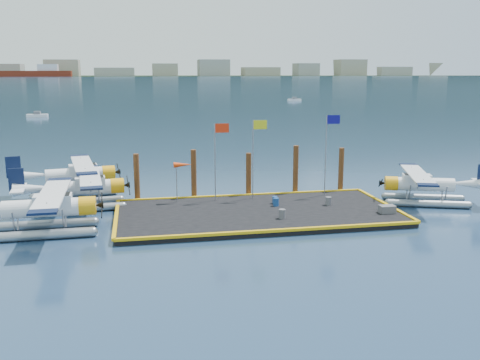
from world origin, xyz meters
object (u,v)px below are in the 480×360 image
Objects in this scene: drum_2 at (276,202)px; drum_5 at (275,200)px; seaplane_c at (78,177)px; drum_3 at (282,214)px; flagpole_red at (218,150)px; piling_3 at (296,171)px; seaplane_d at (421,186)px; flagpole_yellow at (255,147)px; windsock at (182,166)px; seaplane_a at (47,211)px; seaplane_b at (85,190)px; piling_1 at (194,176)px; piling_2 at (249,176)px; flagpole_blue at (328,143)px; crate at (387,209)px; piling_4 at (341,171)px; piling_0 at (137,179)px.

drum_2 is 1.10× the size of drum_5.
seaplane_c is 15.48× the size of drum_3.
flagpole_red reaches higher than piling_3.
seaplane_d is at bearing -0.41° from drum_2.
windsock is (-5.73, 0.00, -1.28)m from flagpole_yellow.
seaplane_a is 1.01× the size of seaplane_c.
seaplane_b is 8.45m from piling_1.
piling_2 reaches higher than drum_2.
flagpole_red reaches higher than seaplane_a.
piling_1 is at bearing 122.94° from seaplane_a.
seaplane_b is 15.29m from drum_3.
drum_5 is at bearing 81.99° from drum_3.
flagpole_blue reaches higher than drum_5.
crate is at bearing -42.58° from piling_2.
seaplane_b is 2.23× the size of piling_3.
windsock reaches higher than drum_3.
seaplane_b is 14.76× the size of drum_3.
seaplane_c is at bearing 168.95° from piling_4.
seaplane_b is at bearing 173.77° from windsock.
flagpole_blue reaches higher than piling_2.
flagpole_blue is 11.81m from windsock.
drum_3 is 0.11× the size of flagpole_red.
seaplane_c is 12.85m from flagpole_red.
seaplane_c is 22.28m from piling_4.
flagpole_yellow is 1.63× the size of piling_2.
windsock is at bearing 180.00° from flagpole_blue.
flagpole_red is 2.97m from windsock.
piling_2 is 0.95× the size of piling_4.
seaplane_d reaches higher than drum_2.
crate is at bearing -24.01° from piling_0.
piling_1 is (-5.81, 3.54, 1.42)m from drum_5.
flagpole_blue reaches higher than seaplane_c.
seaplane_d is at bearing -18.65° from piling_2.
seaplane_c is at bearing 91.29° from seaplane_d.
piling_1 is 8.50m from piling_3.
flagpole_blue is (20.06, -5.87, 3.14)m from seaplane_c.
piling_3 reaches higher than piling_0.
flagpole_yellow is (14.07, -5.87, 2.96)m from seaplane_c.
piling_2 is (-6.20, 1.60, -2.79)m from flagpole_blue.
seaplane_d is 18.04m from piling_1.
piling_3 reaches higher than piling_1.
crate is at bearing -60.15° from piling_3.
piling_4 is at bearing 8.43° from flagpole_red.
windsock is at bearing -163.85° from piling_2.
drum_5 and crate have the same top height.
seaplane_c is 28.22m from seaplane_d.
piling_0 is (-9.20, 1.60, -2.51)m from flagpole_yellow.
piling_4 reaches higher than windsock.
flagpole_yellow reaches higher than piling_3.
piling_0 reaches higher than drum_5.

